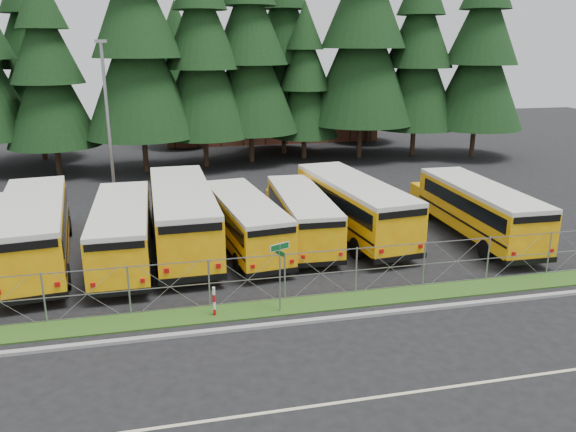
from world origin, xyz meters
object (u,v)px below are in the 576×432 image
(bus_2, at_px, (123,232))
(bus_east, at_px, (475,211))
(street_sign, at_px, (280,263))
(bus_6, at_px, (350,207))
(light_standard, at_px, (108,119))
(bus_1, at_px, (36,232))
(striped_bollard, at_px, (214,302))
(bus_5, at_px, (301,217))
(bus_3, at_px, (182,217))
(bus_4, at_px, (243,223))

(bus_2, height_order, bus_east, bus_east)
(street_sign, bearing_deg, bus_6, 55.90)
(light_standard, bearing_deg, bus_1, -106.34)
(bus_6, relative_size, striped_bollard, 9.73)
(bus_5, distance_m, striped_bollard, 9.28)
(bus_2, distance_m, light_standard, 10.92)
(bus_6, xyz_separation_m, bus_east, (6.32, -1.83, -0.09))
(street_sign, xyz_separation_m, light_standard, (-7.17, 17.01, 3.47))
(bus_1, xyz_separation_m, street_sign, (9.99, -7.40, 0.47))
(bus_2, height_order, bus_5, bus_2)
(bus_6, relative_size, street_sign, 4.15)
(bus_5, relative_size, striped_bollard, 8.39)
(bus_east, bearing_deg, striped_bollard, -155.69)
(bus_east, bearing_deg, light_standard, 151.95)
(bus_5, bearing_deg, striped_bollard, -122.37)
(bus_3, relative_size, bus_4, 1.20)
(bus_1, xyz_separation_m, bus_6, (15.58, 0.85, -0.04))
(bus_3, distance_m, light_standard, 10.44)
(bus_2, relative_size, striped_bollard, 9.03)
(bus_4, bearing_deg, light_standard, 118.52)
(bus_1, relative_size, bus_east, 1.09)
(bus_2, xyz_separation_m, bus_4, (5.76, 0.43, -0.08))
(bus_4, relative_size, light_standard, 1.01)
(bus_2, bearing_deg, striped_bollard, -62.37)
(bus_1, xyz_separation_m, bus_east, (21.89, -0.99, -0.12))
(bus_2, bearing_deg, bus_5, 5.30)
(bus_1, bearing_deg, light_standard, 66.30)
(striped_bollard, bearing_deg, bus_1, 136.27)
(bus_1, height_order, light_standard, light_standard)
(bus_3, distance_m, bus_east, 15.27)
(bus_6, xyz_separation_m, striped_bollard, (-8.07, -8.03, -0.93))
(bus_east, height_order, light_standard, light_standard)
(bus_2, distance_m, striped_bollard, 7.68)
(bus_3, distance_m, bus_4, 3.06)
(light_standard, bearing_deg, bus_5, -42.74)
(bus_3, bearing_deg, bus_east, -8.04)
(bus_east, distance_m, street_sign, 13.53)
(bus_east, xyz_separation_m, light_standard, (-19.07, 10.60, 4.06))
(bus_east, relative_size, striped_bollard, 9.18)
(bus_2, xyz_separation_m, striped_bollard, (3.60, -6.73, -0.82))
(bus_east, relative_size, street_sign, 3.92)
(bus_east, height_order, street_sign, bus_east)
(bus_1, bearing_deg, street_sign, -43.87)
(bus_1, bearing_deg, bus_6, -4.25)
(bus_2, relative_size, bus_6, 0.93)
(bus_3, xyz_separation_m, street_sign, (3.27, -8.14, 0.43))
(bus_1, distance_m, bus_2, 3.93)
(bus_1, distance_m, bus_east, 21.92)
(bus_3, bearing_deg, striped_bollard, -85.86)
(bus_3, bearing_deg, street_sign, -69.63)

